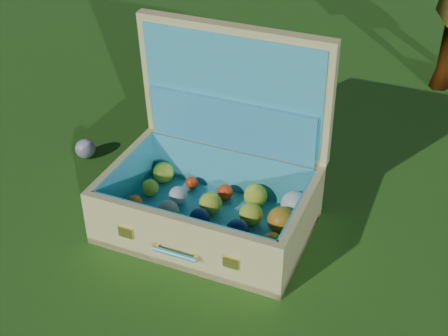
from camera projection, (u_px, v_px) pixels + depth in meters
ground at (245, 192)px, 1.79m from camera, size 60.00×60.00×0.00m
stray_ball at (85, 149)px, 1.92m from camera, size 0.06×0.06×0.06m
suitcase at (218, 174)px, 1.62m from camera, size 0.60×0.50×0.51m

